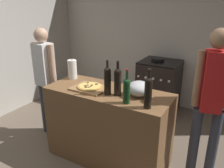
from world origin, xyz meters
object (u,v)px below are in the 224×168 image
Objects in this scene: mixing_bowl at (139,89)px; wine_bottle_clear at (107,80)px; wine_bottle_green at (118,81)px; paper_towel_roll at (72,69)px; stove at (159,86)px; wine_bottle_amber at (127,90)px; wine_bottle_dark at (148,91)px; person_in_stripes at (45,76)px; person_in_red at (211,98)px; pizza at (90,86)px.

mixing_bowl is 0.69× the size of wine_bottle_clear.
paper_towel_roll is at bearing 165.72° from wine_bottle_green.
stove is (0.71, 1.47, -0.59)m from paper_towel_roll.
stove is at bearing 100.31° from mixing_bowl.
wine_bottle_dark reaches higher than wine_bottle_amber.
wine_bottle_green is 1.26m from person_in_stripes.
stove is 1.72m from person_in_red.
pizza is 0.73× the size of wine_bottle_clear.
mixing_bowl is 0.74m from person_in_red.
pizza is 1.07× the size of mixing_bowl.
paper_towel_roll is 0.65× the size of wine_bottle_green.
person_in_stripes is 0.94× the size of person_in_red.
mixing_bowl is 1.68m from stove.
mixing_bowl is 1.44m from person_in_stripes.
paper_towel_roll is at bearing -115.72° from stove.
person_in_red is at bearing 4.96° from paper_towel_roll.
pizza is 1.76m from stove.
person_in_red is at bearing 5.42° from person_in_stripes.
mixing_bowl is at bearing -79.69° from stove.
person_in_stripes is (-1.23, 0.14, -0.20)m from wine_bottle_green.
pizza is 0.88m from person_in_stripes.
paper_towel_roll is 0.15× the size of person_in_red.
paper_towel_roll is (-0.41, 0.20, 0.09)m from pizza.
person_in_red is at bearing 33.19° from wine_bottle_amber.
wine_bottle_amber is (0.54, -0.13, 0.12)m from pizza.
mixing_bowl is 0.17× the size of person_in_stripes.
wine_bottle_clear is 0.30m from wine_bottle_amber.
wine_bottle_amber is at bearing -11.10° from person_in_stripes.
person_in_stripes is (-1.41, 0.28, -0.18)m from wine_bottle_amber.
person_in_red is at bearing 43.17° from wine_bottle_dark.
person_in_stripes is at bearing 168.90° from wine_bottle_amber.
stove is at bearing 52.82° from person_in_stripes.
mixing_bowl is 0.16× the size of person_in_red.
wine_bottle_dark is 0.71m from person_in_red.
wine_bottle_clear reaches higher than stove.
mixing_bowl is at bearing 23.48° from wine_bottle_clear.
person_in_stripes reaches higher than wine_bottle_clear.
wine_bottle_dark is 0.41× the size of stove.
pizza is 0.47m from paper_towel_roll.
pizza is 0.72× the size of wine_bottle_dark.
person_in_red is at bearing -53.29° from stove.
wine_bottle_clear is (0.26, -0.03, 0.14)m from pizza.
wine_bottle_clear is 0.98× the size of wine_bottle_dark.
mixing_bowl is 0.25m from wine_bottle_green.
wine_bottle_clear is 0.52m from wine_bottle_dark.
stove is (-0.25, 1.80, -0.62)m from wine_bottle_amber.
wine_bottle_amber is 1.92m from stove.
paper_towel_roll is at bearing -175.04° from person_in_red.
paper_towel_roll is 1.70m from person_in_red.
pizza is at bearing 166.25° from wine_bottle_amber.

